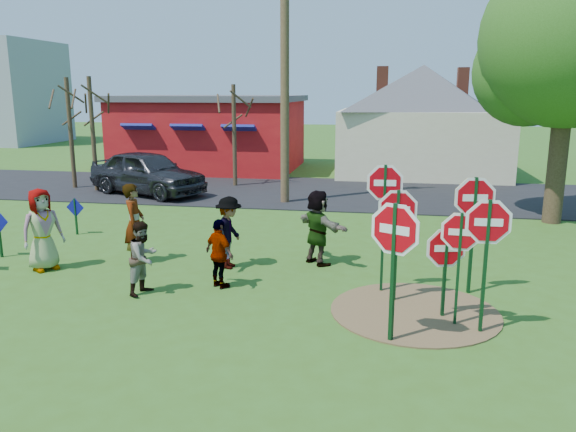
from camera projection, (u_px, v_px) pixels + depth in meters
name	position (u px, v px, depth m)	size (l,w,h in m)	color
ground	(205.00, 281.00, 12.44)	(120.00, 120.00, 0.00)	#345A19
road	(292.00, 191.00, 23.49)	(120.00, 7.50, 0.04)	black
dirt_patch	(414.00, 311.00, 10.71)	(3.20, 3.20, 0.03)	brown
red_building	(212.00, 132.00, 30.24)	(9.40, 7.69, 3.90)	#9E0F14
cream_house	(422.00, 116.00, 28.17)	(9.40, 9.40, 6.50)	beige
stop_sign_a	(394.00, 242.00, 9.10)	(1.07, 0.55, 2.54)	#0F3A1B
stop_sign_b	(384.00, 196.00, 11.38)	(1.01, 0.10, 2.82)	#0F3A1B
stop_sign_c	(487.00, 236.00, 9.44)	(1.05, 0.07, 2.51)	#0F3A1B
stop_sign_d	(474.00, 207.00, 11.36)	(1.13, 0.18, 2.60)	#0F3A1B
stop_sign_e	(446.00, 254.00, 10.23)	(0.99, 0.23, 1.84)	#0F3A1B
stop_sign_f	(460.00, 241.00, 9.80)	(0.94, 0.10, 2.20)	#0F3A1B
stop_sign_g	(397.00, 220.00, 10.94)	(1.05, 0.16, 2.41)	#0F3A1B
blue_diamond_d	(75.00, 212.00, 16.38)	(0.57, 0.06, 1.09)	#0F3A1B
person_a	(42.00, 230.00, 13.09)	(0.95, 0.62, 1.94)	#3C5493
person_b	(134.00, 223.00, 13.63)	(0.72, 0.47, 1.96)	#286861
person_c	(144.00, 258.00, 11.57)	(0.75, 0.58, 1.54)	#954C42
person_d	(229.00, 233.00, 13.25)	(1.11, 0.64, 1.72)	#39393E
person_e	(220.00, 254.00, 11.91)	(0.88, 0.37, 1.51)	#412955
person_f	(318.00, 227.00, 13.53)	(1.70, 0.54, 1.83)	#1F4C30
suv	(147.00, 172.00, 22.62)	(2.08, 5.18, 1.77)	#29292E
utility_pole	(285.00, 53.00, 20.04)	(2.43, 0.98, 10.34)	#4C3823
leafy_tree	(574.00, 49.00, 16.85)	(5.87, 5.36, 8.34)	#382819
bare_tree_west	(92.00, 118.00, 23.08)	(1.80, 1.80, 4.72)	#382819
bare_tree_east	(234.00, 121.00, 24.28)	(1.80, 1.80, 4.42)	#382819
bare_tree_mid	(69.00, 117.00, 23.69)	(1.80, 1.80, 4.70)	#382819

